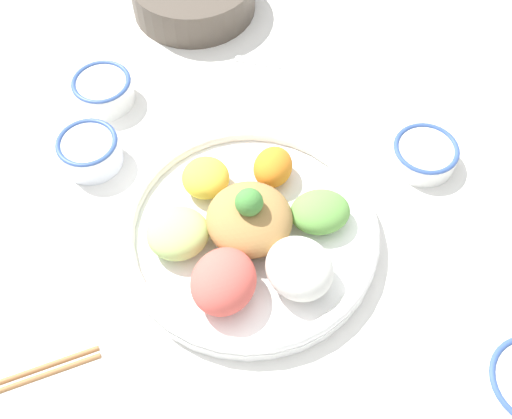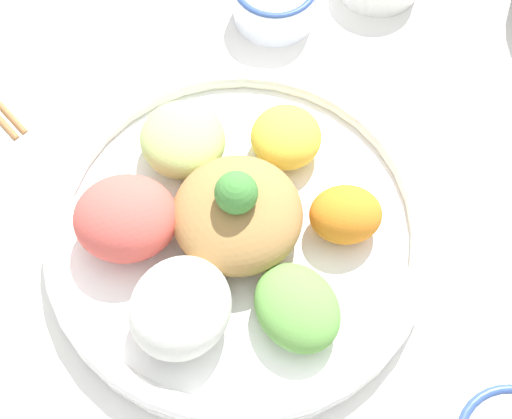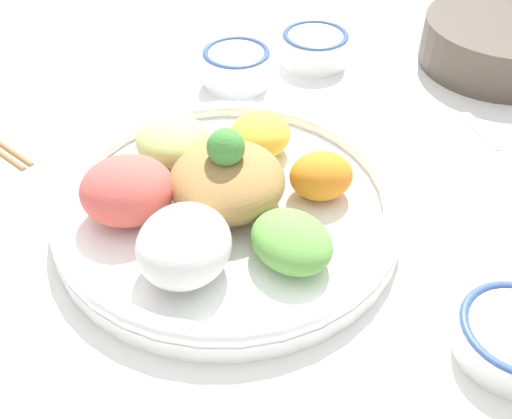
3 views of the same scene
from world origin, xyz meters
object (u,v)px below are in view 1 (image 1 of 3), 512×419
chopsticks_pair_far (10,382)px  serving_spoon_extra (281,65)px  salad_platter (250,232)px  rice_bowl_blue (89,150)px  sauce_bowl_far (103,89)px  rice_bowl_plain (425,154)px

chopsticks_pair_far → serving_spoon_extra: 0.62m
salad_platter → rice_bowl_blue: (-0.12, 0.24, -0.00)m
salad_platter → chopsticks_pair_far: size_ratio=1.61×
salad_platter → sauce_bowl_far: size_ratio=3.76×
rice_bowl_blue → serving_spoon_extra: 0.34m
salad_platter → serving_spoon_extra: salad_platter is taller
salad_platter → sauce_bowl_far: (-0.05, 0.34, -0.00)m
salad_platter → sauce_bowl_far: bearing=98.8°
sauce_bowl_far → chopsticks_pair_far: bearing=-129.6°
salad_platter → sauce_bowl_far: salad_platter is taller
sauce_bowl_far → chopsticks_pair_far: 0.45m
rice_bowl_plain → sauce_bowl_far: (-0.34, 0.36, 0.00)m
sauce_bowl_far → rice_bowl_blue: bearing=-124.1°
sauce_bowl_far → serving_spoon_extra: size_ratio=0.86×
serving_spoon_extra → chopsticks_pair_far: bearing=71.1°
salad_platter → serving_spoon_extra: 0.33m
salad_platter → rice_bowl_blue: salad_platter is taller
salad_platter → sauce_bowl_far: 0.34m
rice_bowl_blue → sauce_bowl_far: rice_bowl_blue is taller
rice_bowl_blue → chopsticks_pair_far: 0.33m
salad_platter → chopsticks_pair_far: bearing=-178.8°
salad_platter → chopsticks_pair_far: (-0.34, -0.01, -0.02)m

